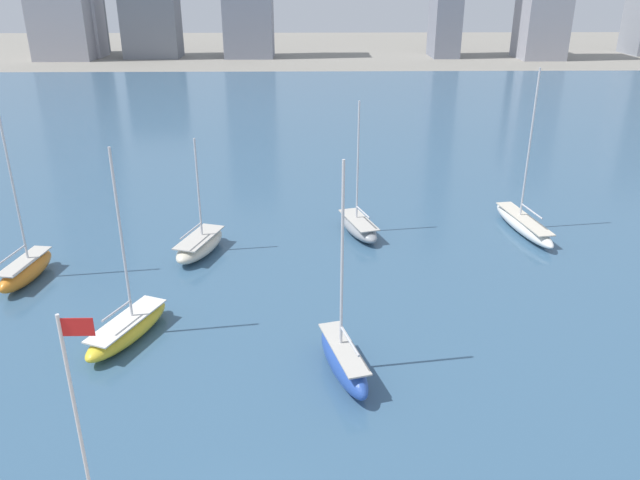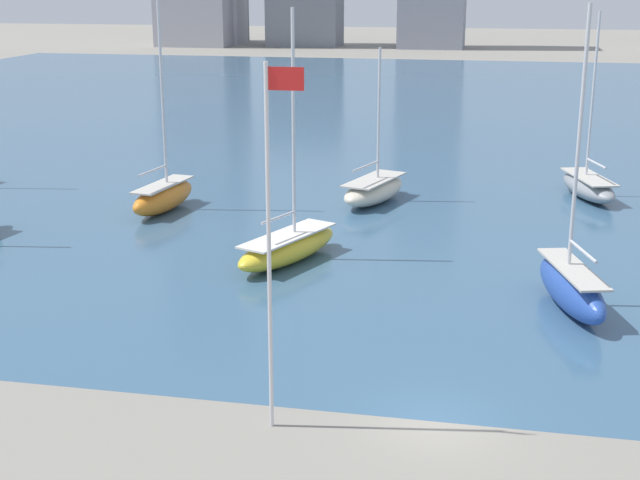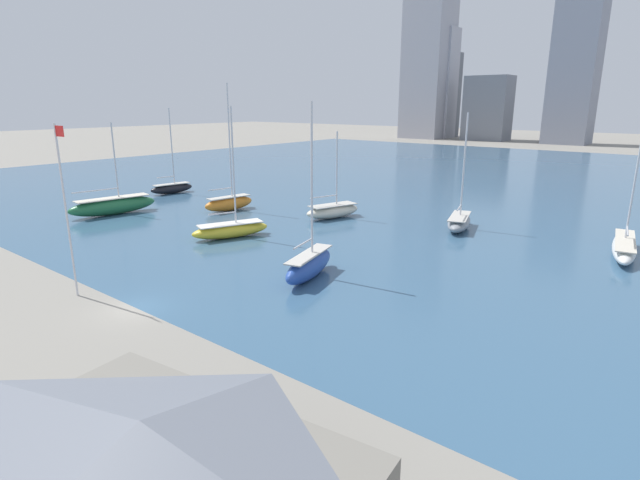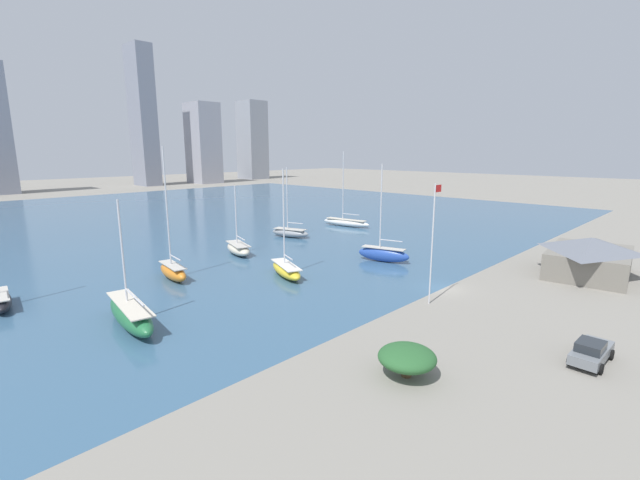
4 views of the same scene
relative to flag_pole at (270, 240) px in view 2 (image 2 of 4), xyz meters
The scene contains 8 objects.
ground_plane 8.53m from the flag_pole, 14.38° to the left, with size 500.00×500.00×0.00m, color gray.
harbor_water 71.86m from the flag_pole, 85.74° to the left, with size 180.00×140.00×0.00m.
flag_pole is the anchor object (origin of this frame).
sailboat_gray 38.39m from the flag_pole, 69.80° to the left, with size 4.28×7.69×12.41m.
sailboat_blue 17.80m from the flag_pole, 51.75° to the left, with size 3.59×7.61×13.48m.
sailboat_cream 31.96m from the flag_pole, 91.94° to the left, with size 4.61×7.69×10.19m.
sailboat_yellow 18.92m from the flag_pole, 101.82° to the left, with size 5.11×8.28×13.09m.
sailboat_orange 30.45m from the flag_pole, 117.92° to the left, with size 2.82×7.16×15.70m.
Camera 2 is at (1.55, -27.49, 14.47)m, focal length 50.00 mm.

